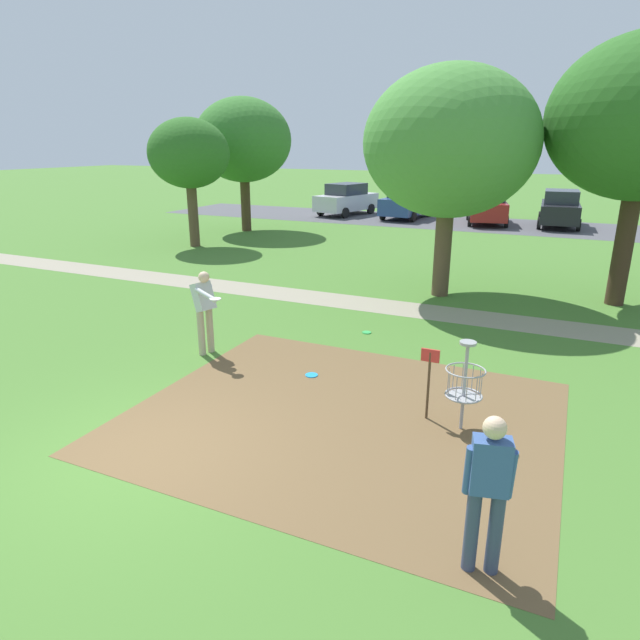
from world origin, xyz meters
TOP-DOWN VIEW (x-y plane):
  - ground_plane at (0.00, 0.00)m, footprint 160.00×160.00m
  - dirt_tee_pad at (2.15, 2.23)m, footprint 6.42×5.51m
  - disc_golf_basket at (3.86, 2.63)m, footprint 0.98×0.58m
  - player_foreground_watching at (4.64, -0.18)m, footprint 0.49×0.43m
  - player_throwing at (-1.38, 3.57)m, footprint 0.99×0.74m
  - frisbee_near_basket at (4.58, 1.41)m, footprint 0.25×0.25m
  - frisbee_by_tee at (1.04, 3.44)m, footprint 0.23×0.23m
  - frisbee_mid_grass at (1.14, 6.11)m, footprint 0.20×0.20m
  - tree_near_right at (-9.45, 17.95)m, footprint 4.52×4.52m
  - tree_mid_left at (1.89, 10.06)m, footprint 4.54×4.54m
  - tree_mid_right at (-9.14, 13.45)m, footprint 3.21×3.21m
  - parking_lot_strip at (0.00, 25.10)m, footprint 36.00×6.00m
  - parked_car_leftmost at (-7.37, 25.79)m, footprint 2.80×4.52m
  - parked_car_center_left at (-3.62, 25.73)m, footprint 2.27×4.35m
  - parked_car_center_right at (0.85, 25.45)m, footprint 2.62×4.48m
  - parked_car_rightmost at (4.39, 25.79)m, footprint 2.13×4.28m
  - gravel_path at (0.00, 8.30)m, footprint 40.00×1.30m

SIDE VIEW (x-z plane):
  - ground_plane at x=0.00m, z-range 0.00..0.00m
  - gravel_path at x=0.00m, z-range 0.00..0.00m
  - parking_lot_strip at x=0.00m, z-range 0.00..0.01m
  - dirt_tee_pad at x=2.15m, z-range 0.00..0.01m
  - frisbee_near_basket at x=4.58m, z-range 0.00..0.02m
  - frisbee_by_tee at x=1.04m, z-range 0.00..0.02m
  - frisbee_mid_grass at x=1.14m, z-range 0.00..0.02m
  - disc_golf_basket at x=3.86m, z-range 0.06..1.45m
  - parked_car_leftmost at x=-7.37m, z-range 0.00..1.84m
  - parked_car_center_left at x=-3.62m, z-range 0.00..1.84m
  - parked_car_center_right at x=0.85m, z-range 0.00..1.84m
  - parked_car_rightmost at x=4.39m, z-range 0.00..1.84m
  - player_foreground_watching at x=4.64m, z-range 0.11..1.82m
  - player_throwing at x=-1.38m, z-range 0.13..1.84m
  - tree_mid_right at x=-9.14m, z-range 1.14..6.21m
  - tree_mid_left at x=1.89m, z-range 1.07..7.10m
  - tree_near_right at x=-9.45m, z-range 1.14..7.29m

